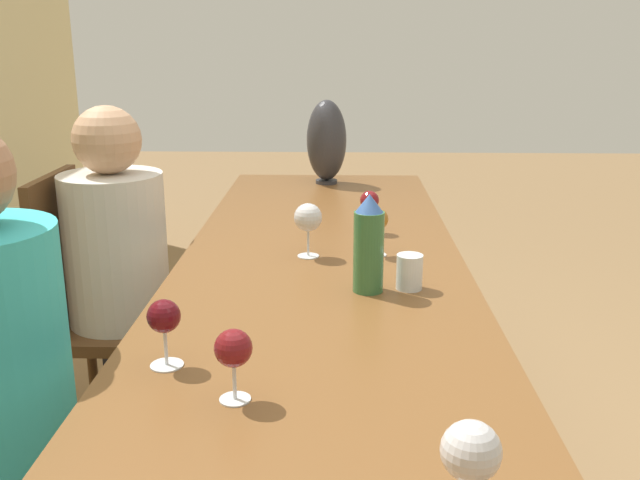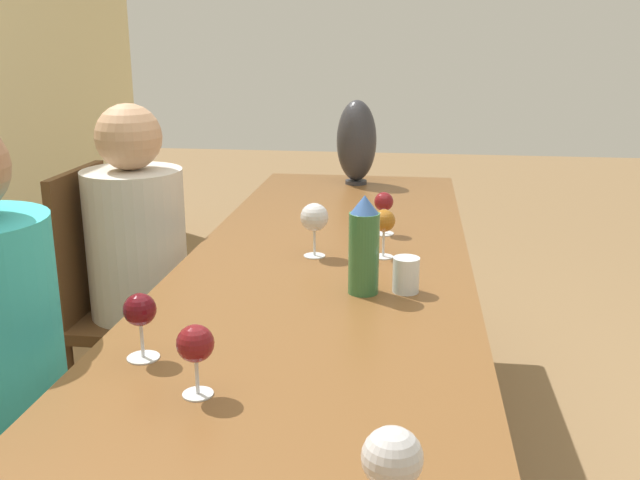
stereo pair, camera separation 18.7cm
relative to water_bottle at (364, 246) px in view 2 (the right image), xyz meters
name	(u,v)px [view 2 (the right image)]	position (x,y,z in m)	size (l,w,h in m)	color
dining_table	(311,323)	(-0.06, 0.12, -0.19)	(3.17, 0.82, 0.76)	brown
water_bottle	(364,246)	(0.00, 0.00, 0.00)	(0.08, 0.08, 0.25)	#336638
water_tumbler	(406,275)	(0.02, -0.11, -0.08)	(0.07, 0.07, 0.09)	silver
vase	(357,141)	(1.34, 0.13, 0.06)	(0.17, 0.17, 0.36)	#2D2D33
wine_glass_0	(140,312)	(-0.43, 0.41, -0.02)	(0.07, 0.07, 0.14)	silver
wine_glass_1	(195,345)	(-0.56, 0.26, -0.02)	(0.07, 0.07, 0.13)	silver
wine_glass_2	(392,459)	(-0.87, -0.10, -0.02)	(0.08, 0.08, 0.14)	silver
wine_glass_5	(314,218)	(0.28, 0.16, -0.01)	(0.08, 0.08, 0.16)	silver
wine_glass_6	(384,222)	(0.30, -0.04, -0.02)	(0.07, 0.07, 0.14)	silver
wine_glass_7	(384,204)	(0.55, -0.02, -0.02)	(0.07, 0.07, 0.14)	silver
chair_far	(120,297)	(0.55, 0.89, -0.39)	(0.44, 0.44, 0.95)	brown
person_far	(142,263)	(0.55, 0.80, -0.25)	(0.34, 0.34, 1.17)	#2D2D38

